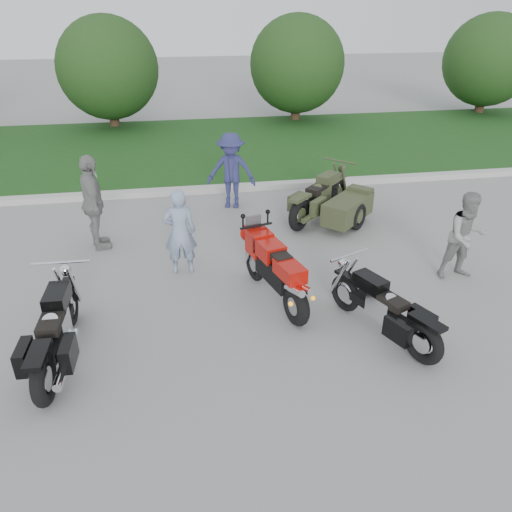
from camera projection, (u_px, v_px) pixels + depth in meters
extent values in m
plane|color=gray|center=(251.00, 326.00, 7.57)|extent=(80.00, 80.00, 0.00)
cube|color=#B9B7AE|center=(213.00, 189.00, 12.79)|extent=(60.00, 0.30, 0.15)
cube|color=#21531C|center=(201.00, 147.00, 16.42)|extent=(60.00, 8.00, 0.14)
cylinder|color=#3F2B1C|center=(114.00, 113.00, 18.66)|extent=(0.36, 0.36, 1.20)
sphere|color=#1F3A15|center=(108.00, 68.00, 17.92)|extent=(3.60, 3.60, 3.60)
cylinder|color=#3F2B1C|center=(295.00, 107.00, 19.71)|extent=(0.36, 0.36, 1.20)
sphere|color=#1F3A15|center=(297.00, 64.00, 18.98)|extent=(3.60, 3.60, 3.60)
cylinder|color=#3F2B1C|center=(481.00, 101.00, 20.92)|extent=(0.36, 0.36, 1.20)
sphere|color=#1F3A15|center=(489.00, 60.00, 20.19)|extent=(3.60, 3.60, 3.60)
torus|color=black|center=(296.00, 306.00, 7.49)|extent=(0.35, 0.67, 0.64)
torus|color=black|center=(255.00, 264.00, 8.70)|extent=(0.28, 0.63, 0.62)
cube|color=black|center=(276.00, 271.00, 7.93)|extent=(0.52, 0.97, 0.36)
cube|color=#AD0E06|center=(269.00, 249.00, 8.00)|extent=(0.48, 0.64, 0.27)
cube|color=#AD0E06|center=(290.00, 271.00, 7.45)|extent=(0.44, 0.63, 0.23)
cube|color=black|center=(280.00, 257.00, 7.68)|extent=(0.35, 0.42, 0.10)
cube|color=#AD0E06|center=(259.00, 242.00, 8.32)|extent=(0.44, 0.49, 0.41)
cylinder|color=silver|center=(295.00, 290.00, 7.27)|extent=(0.23, 0.49, 0.22)
cylinder|color=silver|center=(303.00, 288.00, 7.32)|extent=(0.23, 0.49, 0.22)
torus|color=black|center=(43.00, 379.00, 6.01)|extent=(0.19, 0.69, 0.69)
torus|color=black|center=(70.00, 305.00, 7.49)|extent=(0.14, 0.65, 0.65)
cube|color=black|center=(57.00, 333.00, 6.71)|extent=(0.26, 1.22, 0.14)
cube|color=silver|center=(56.00, 328.00, 6.67)|extent=(0.32, 0.47, 0.35)
cube|color=black|center=(57.00, 298.00, 6.81)|extent=(0.30, 0.57, 0.22)
cube|color=black|center=(51.00, 323.00, 6.45)|extent=(0.30, 0.52, 0.12)
cube|color=black|center=(37.00, 355.00, 5.84)|extent=(0.24, 0.56, 0.06)
cylinder|color=silver|center=(68.00, 356.00, 6.48)|extent=(0.14, 1.12, 0.10)
torus|color=black|center=(423.00, 343.00, 6.69)|extent=(0.40, 0.65, 0.64)
torus|color=black|center=(345.00, 293.00, 7.84)|extent=(0.34, 0.59, 0.60)
cube|color=black|center=(382.00, 311.00, 7.23)|extent=(0.63, 1.11, 0.13)
cube|color=silver|center=(382.00, 307.00, 7.19)|extent=(0.42, 0.50, 0.33)
cube|color=black|center=(370.00, 283.00, 7.28)|extent=(0.44, 0.58, 0.21)
cube|color=black|center=(391.00, 301.00, 7.01)|extent=(0.43, 0.53, 0.11)
cube|color=black|center=(427.00, 322.00, 6.53)|extent=(0.39, 0.55, 0.06)
cylinder|color=silver|center=(406.00, 326.00, 7.12)|extent=(0.49, 0.98, 0.09)
torus|color=black|center=(299.00, 215.00, 10.53)|extent=(0.64, 0.63, 0.72)
torus|color=black|center=(338.00, 193.00, 11.80)|extent=(0.57, 0.56, 0.68)
cube|color=black|center=(320.00, 199.00, 11.12)|extent=(1.07, 1.06, 0.15)
cube|color=#393F25|center=(320.00, 195.00, 11.08)|extent=(0.56, 0.56, 0.37)
cube|color=#393F25|center=(328.00, 179.00, 11.18)|extent=(0.62, 0.62, 0.23)
cube|color=black|center=(317.00, 189.00, 10.88)|extent=(0.58, 0.58, 0.13)
cube|color=#393F25|center=(300.00, 198.00, 10.36)|extent=(0.58, 0.57, 0.06)
cylinder|color=#393F25|center=(319.00, 212.00, 10.83)|extent=(0.90, 0.89, 0.11)
cube|color=#393F25|center=(348.00, 209.00, 10.67)|extent=(1.39, 1.38, 0.48)
torus|color=black|center=(358.00, 217.00, 10.60)|extent=(0.51, 0.51, 0.59)
imported|color=#8798B8|center=(180.00, 232.00, 8.72)|extent=(0.58, 0.39, 1.58)
imported|color=gray|center=(466.00, 236.00, 8.57)|extent=(0.77, 0.61, 1.58)
imported|color=navy|center=(231.00, 171.00, 11.51)|extent=(1.28, 0.97, 1.76)
imported|color=gray|center=(93.00, 203.00, 9.54)|extent=(0.72, 1.18, 1.88)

